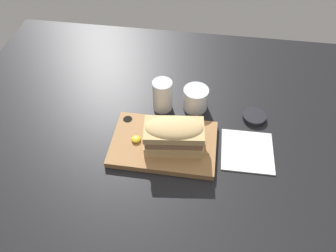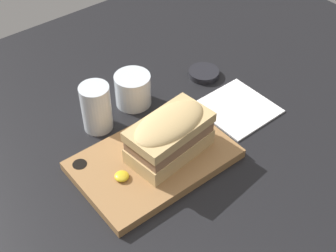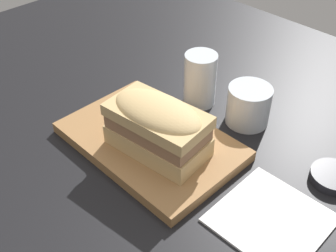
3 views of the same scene
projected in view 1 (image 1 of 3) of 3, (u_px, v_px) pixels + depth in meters
dining_table at (181, 146)px, 100.35cm from camera, size 155.42×122.82×2.00cm
serving_board at (164, 144)px, 98.43cm from camera, size 31.19×20.58×2.06cm
sandwich at (174, 134)px, 92.83cm from camera, size 17.76×11.04×9.50cm
mustard_dollop at (136, 139)px, 97.54cm from camera, size 2.82×2.82×1.13cm
water_glass at (162, 97)px, 106.57cm from camera, size 6.43×6.43×10.90cm
wine_glass at (195, 99)px, 107.72cm from camera, size 8.25×8.25×7.58cm
napkin at (247, 150)px, 97.73cm from camera, size 15.52×15.66×0.40cm
condiment_dish at (254, 117)px, 106.21cm from camera, size 7.56×7.56×1.50cm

